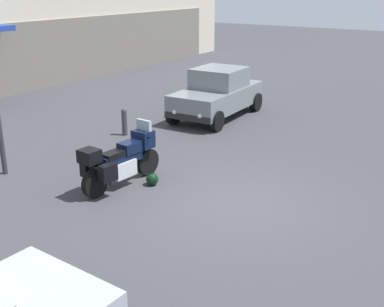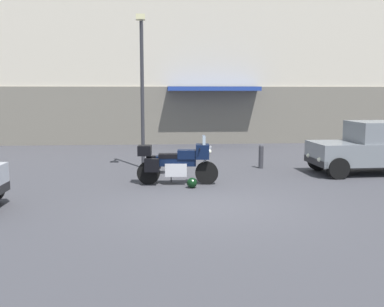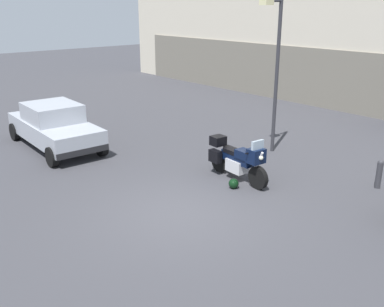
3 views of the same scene
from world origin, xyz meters
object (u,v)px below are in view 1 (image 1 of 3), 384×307
motorcycle (121,160)px  bollard_curbside (124,121)px  helmet (152,179)px  car_hatchback_near (217,93)px

motorcycle → bollard_curbside: motorcycle is taller
helmet → car_hatchback_near: car_hatchback_near is taller
helmet → bollard_curbside: (2.56, 3.02, 0.29)m
helmet → bollard_curbside: 3.97m
bollard_curbside → car_hatchback_near: bearing=-20.6°
helmet → bollard_curbside: bollard_curbside is taller
helmet → bollard_curbside: size_ratio=0.34×
car_hatchback_near → motorcycle: bearing=8.7°
motorcycle → car_hatchback_near: (6.26, 1.23, 0.19)m
motorcycle → bollard_curbside: (2.97, 2.47, -0.19)m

